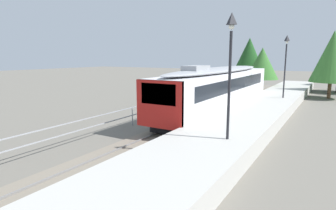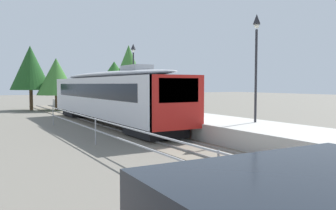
{
  "view_description": "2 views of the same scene",
  "coord_description": "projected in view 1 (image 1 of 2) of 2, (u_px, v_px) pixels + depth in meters",
  "views": [
    {
      "loc": [
        7.94,
        6.72,
        4.47
      ],
      "look_at": [
        0.0,
        20.02,
        1.8
      ],
      "focal_mm": 30.2,
      "sensor_mm": 36.0,
      "label": 1
    },
    {
      "loc": [
        -8.41,
        5.61,
        2.81
      ],
      "look_at": [
        0.0,
        20.02,
        1.8
      ],
      "focal_mm": 37.08,
      "sensor_mm": 36.0,
      "label": 2
    }
  ],
  "objects": [
    {
      "name": "ground_plane",
      "position": [
        145.0,
        123.0,
        19.22
      ],
      "size": [
        160.0,
        160.0,
        0.0
      ],
      "primitive_type": "plane",
      "color": "#6B665B"
    },
    {
      "name": "track_rails",
      "position": [
        184.0,
        128.0,
        17.7
      ],
      "size": [
        3.2,
        60.0,
        0.14
      ],
      "color": "slate",
      "rests_on": "ground"
    },
    {
      "name": "commuter_train",
      "position": [
        220.0,
        86.0,
        22.44
      ],
      "size": [
        2.82,
        18.25,
        3.74
      ],
      "color": "silver",
      "rests_on": "track_rails"
    },
    {
      "name": "station_platform",
      "position": [
        235.0,
        128.0,
        15.98
      ],
      "size": [
        3.9,
        60.0,
        0.9
      ],
      "primitive_type": "cube",
      "color": "#B7B5AD",
      "rests_on": "ground"
    },
    {
      "name": "platform_lamp_mid_platform",
      "position": [
        231.0,
        53.0,
        11.74
      ],
      "size": [
        0.34,
        0.34,
        5.35
      ],
      "color": "#232328",
      "rests_on": "station_platform"
    },
    {
      "name": "platform_lamp_far_end",
      "position": [
        286.0,
        55.0,
        24.05
      ],
      "size": [
        0.34,
        0.34,
        5.35
      ],
      "color": "#232328",
      "rests_on": "station_platform"
    },
    {
      "name": "tree_behind_carpark",
      "position": [
        333.0,
        57.0,
        29.58
      ],
      "size": [
        4.27,
        4.27,
        7.15
      ],
      "color": "brown",
      "rests_on": "ground"
    },
    {
      "name": "tree_behind_station_far",
      "position": [
        249.0,
        56.0,
        37.71
      ],
      "size": [
        4.22,
        4.22,
        6.92
      ],
      "color": "brown",
      "rests_on": "ground"
    },
    {
      "name": "tree_distant_left",
      "position": [
        262.0,
        64.0,
        34.98
      ],
      "size": [
        4.03,
        4.03,
        5.55
      ],
      "color": "brown",
      "rests_on": "ground"
    }
  ]
}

